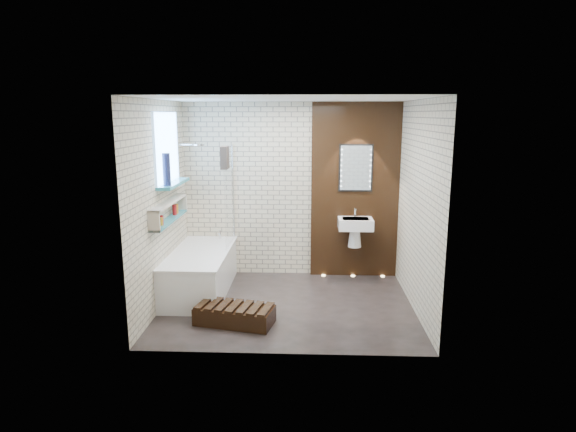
{
  "coord_description": "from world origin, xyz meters",
  "views": [
    {
      "loc": [
        0.25,
        -5.92,
        2.43
      ],
      "look_at": [
        0.0,
        0.15,
        1.15
      ],
      "focal_mm": 30.41,
      "sensor_mm": 36.0,
      "label": 1
    }
  ],
  "objects_px": {
    "walnut_step": "(235,315)",
    "washbasin": "(355,228)",
    "bath_screen": "(229,196)",
    "led_mirror": "(356,168)",
    "bathtub": "(200,272)"
  },
  "relations": [
    {
      "from": "washbasin",
      "to": "bath_screen",
      "type": "bearing_deg",
      "value": -174.22
    },
    {
      "from": "bath_screen",
      "to": "walnut_step",
      "type": "relative_size",
      "value": 1.54
    },
    {
      "from": "bathtub",
      "to": "washbasin",
      "type": "distance_m",
      "value": 2.32
    },
    {
      "from": "bathtub",
      "to": "bath_screen",
      "type": "distance_m",
      "value": 1.14
    },
    {
      "from": "led_mirror",
      "to": "bathtub",
      "type": "bearing_deg",
      "value": -160.22
    },
    {
      "from": "bath_screen",
      "to": "walnut_step",
      "type": "bearing_deg",
      "value": -79.59
    },
    {
      "from": "walnut_step",
      "to": "led_mirror",
      "type": "bearing_deg",
      "value": 49.46
    },
    {
      "from": "led_mirror",
      "to": "walnut_step",
      "type": "xyz_separation_m",
      "value": [
        -1.55,
        -1.81,
        -1.55
      ]
    },
    {
      "from": "bathtub",
      "to": "walnut_step",
      "type": "xyz_separation_m",
      "value": [
        0.62,
        -1.03,
        -0.19
      ]
    },
    {
      "from": "walnut_step",
      "to": "washbasin",
      "type": "bearing_deg",
      "value": 46.86
    },
    {
      "from": "led_mirror",
      "to": "walnut_step",
      "type": "relative_size",
      "value": 0.77
    },
    {
      "from": "bath_screen",
      "to": "washbasin",
      "type": "height_order",
      "value": "bath_screen"
    },
    {
      "from": "washbasin",
      "to": "walnut_step",
      "type": "height_order",
      "value": "washbasin"
    },
    {
      "from": "bath_screen",
      "to": "led_mirror",
      "type": "relative_size",
      "value": 2.0
    },
    {
      "from": "washbasin",
      "to": "walnut_step",
      "type": "relative_size",
      "value": 0.64
    }
  ]
}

